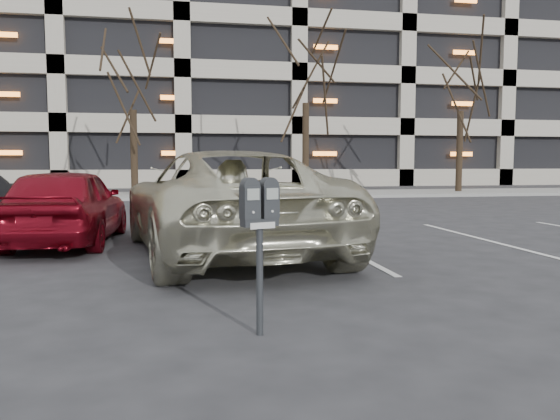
{
  "coord_description": "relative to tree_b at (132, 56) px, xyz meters",
  "views": [
    {
      "loc": [
        -1.19,
        -6.48,
        1.4
      ],
      "look_at": [
        -0.13,
        -0.65,
        0.88
      ],
      "focal_mm": 35.0,
      "sensor_mm": 36.0,
      "label": 1
    }
  ],
  "objects": [
    {
      "name": "ground",
      "position": [
        3.0,
        -16.0,
        -5.56
      ],
      "size": [
        140.0,
        140.0,
        0.0
      ],
      "primitive_type": "plane",
      "color": "#28282B",
      "rests_on": "ground"
    },
    {
      "name": "sidewalk",
      "position": [
        3.0,
        0.0,
        -5.5
      ],
      "size": [
        80.0,
        4.0,
        0.12
      ],
      "primitive_type": "cube",
      "color": "gray",
      "rests_on": "ground"
    },
    {
      "name": "stall_lines",
      "position": [
        1.6,
        -13.7,
        -5.56
      ],
      "size": [
        16.9,
        5.2,
        0.0
      ],
      "color": "silver",
      "rests_on": "ground"
    },
    {
      "name": "parking_garage",
      "position": [
        15.0,
        17.84,
        3.7
      ],
      "size": [
        52.0,
        20.0,
        19.0
      ],
      "color": "black",
      "rests_on": "ground"
    },
    {
      "name": "tree_b",
      "position": [
        0.0,
        0.0,
        0.0
      ],
      "size": [
        3.39,
        3.39,
        7.7
      ],
      "color": "black",
      "rests_on": "ground"
    },
    {
      "name": "tree_c",
      "position": [
        7.0,
        0.0,
        0.65
      ],
      "size": [
        3.78,
        3.78,
        8.59
      ],
      "color": "black",
      "rests_on": "ground"
    },
    {
      "name": "tree_d",
      "position": [
        14.0,
        0.0,
        0.29
      ],
      "size": [
        3.57,
        3.57,
        8.11
      ],
      "color": "black",
      "rests_on": "ground"
    },
    {
      "name": "parking_meter",
      "position": [
        2.42,
        -18.19,
        -4.61
      ],
      "size": [
        0.34,
        0.22,
        1.25
      ],
      "rotation": [
        0.0,
        0.0,
        0.34
      ],
      "color": "black",
      "rests_on": "ground"
    },
    {
      "name": "suv_silver",
      "position": [
        2.47,
        -14.08,
        -4.78
      ],
      "size": [
        3.42,
        5.98,
        1.58
      ],
      "rotation": [
        0.0,
        0.0,
        3.29
      ],
      "color": "beige",
      "rests_on": "ground"
    },
    {
      "name": "car_red",
      "position": [
        -0.11,
        -12.69,
        -4.9
      ],
      "size": [
        1.75,
        3.97,
        1.33
      ],
      "primitive_type": "imported",
      "rotation": [
        0.0,
        0.0,
        3.1
      ],
      "color": "maroon",
      "rests_on": "ground"
    }
  ]
}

